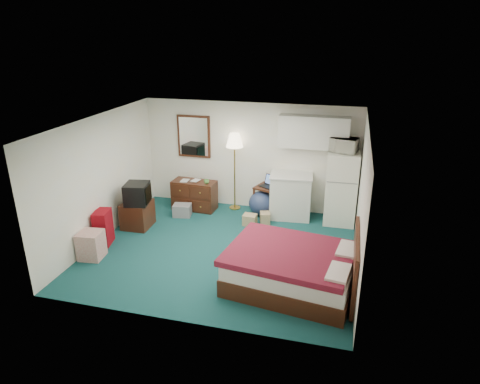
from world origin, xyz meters
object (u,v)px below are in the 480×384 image
(dresser, at_px, (195,195))
(desk, at_px, (268,200))
(fridge, at_px, (341,188))
(tv_stand, at_px, (137,214))
(bed, at_px, (292,269))
(suitcase, at_px, (103,227))
(floor_lamp, at_px, (235,172))
(kitchen_counter, at_px, (291,196))

(dresser, bearing_deg, desk, 8.51)
(fridge, bearing_deg, tv_stand, -163.54)
(dresser, height_order, desk, dresser)
(bed, distance_m, suitcase, 3.88)
(dresser, distance_m, suitcase, 2.41)
(desk, xyz_separation_m, fridge, (1.61, -0.05, 0.47))
(floor_lamp, bearing_deg, kitchen_counter, -5.77)
(kitchen_counter, relative_size, tv_stand, 1.59)
(dresser, relative_size, fridge, 0.63)
(desk, distance_m, fridge, 1.68)
(dresser, xyz_separation_m, bed, (2.70, -2.68, -0.02))
(kitchen_counter, xyz_separation_m, suitcase, (-3.39, -2.26, -0.14))
(desk, distance_m, bed, 3.00)
(floor_lamp, relative_size, bed, 0.90)
(desk, relative_size, suitcase, 0.95)
(bed, xyz_separation_m, tv_stand, (-3.56, 1.45, -0.04))
(floor_lamp, xyz_separation_m, desk, (0.82, -0.12, -0.57))
(fridge, bearing_deg, kitchen_counter, 177.25)
(kitchen_counter, xyz_separation_m, fridge, (1.09, -0.03, 0.31))
(dresser, distance_m, tv_stand, 1.50)
(bed, bearing_deg, floor_lamp, 129.50)
(fridge, height_order, tv_stand, fridge)
(dresser, bearing_deg, floor_lamp, 20.02)
(desk, relative_size, bed, 0.33)
(bed, bearing_deg, suitcase, -179.98)
(floor_lamp, bearing_deg, suitcase, -130.49)
(fridge, bearing_deg, desk, 177.04)
(bed, bearing_deg, tv_stand, 166.12)
(dresser, height_order, kitchen_counter, kitchen_counter)
(fridge, xyz_separation_m, bed, (-0.65, -2.79, -0.48))
(floor_lamp, relative_size, desk, 2.71)
(dresser, relative_size, bed, 0.51)
(bed, height_order, tv_stand, bed)
(desk, height_order, fridge, fridge)
(dresser, height_order, floor_lamp, floor_lamp)
(dresser, xyz_separation_m, desk, (1.74, 0.16, -0.01))
(floor_lamp, distance_m, kitchen_counter, 1.41)
(kitchen_counter, relative_size, bed, 0.49)
(tv_stand, bearing_deg, bed, -23.67)
(dresser, xyz_separation_m, tv_stand, (-0.86, -1.23, -0.07))
(fridge, bearing_deg, suitcase, -154.74)
(bed, xyz_separation_m, suitcase, (-3.83, 0.56, 0.03))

